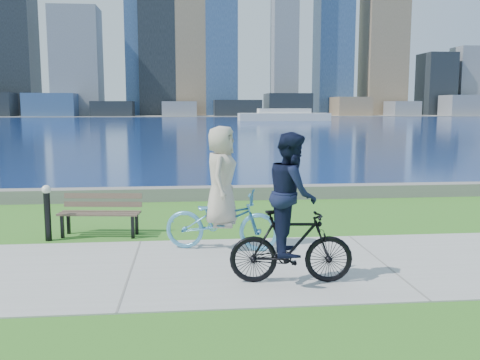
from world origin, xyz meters
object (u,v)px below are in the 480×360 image
object	(u,v)px
park_bench	(101,210)
cyclist_woman	(221,204)
cyclist_man	(292,220)
bollard_lamp	(47,209)

from	to	relation	value
park_bench	cyclist_woman	distance (m)	2.68
cyclist_man	cyclist_woman	bearing A→B (deg)	30.20
cyclist_man	park_bench	bearing A→B (deg)	49.51
park_bench	cyclist_woman	size ratio (longest dim) A/B	0.74
cyclist_woman	park_bench	bearing A→B (deg)	73.06
bollard_lamp	cyclist_man	size ratio (longest dim) A/B	0.49
cyclist_woman	cyclist_man	world-z (taller)	cyclist_woman
bollard_lamp	cyclist_man	xyz separation A→B (m)	(4.08, -2.89, 0.32)
bollard_lamp	cyclist_man	world-z (taller)	cyclist_man
bollard_lamp	park_bench	bearing A→B (deg)	20.75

